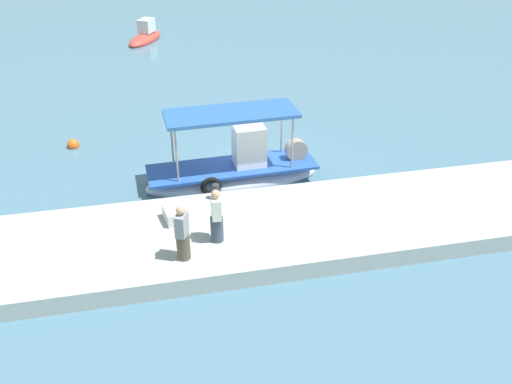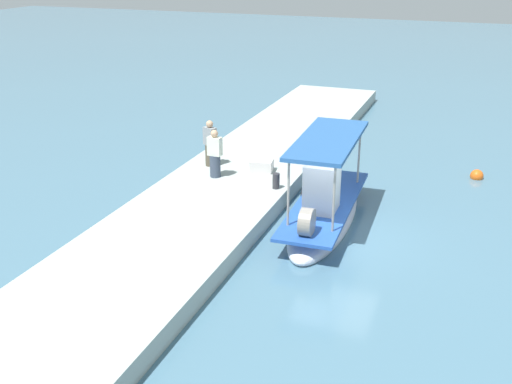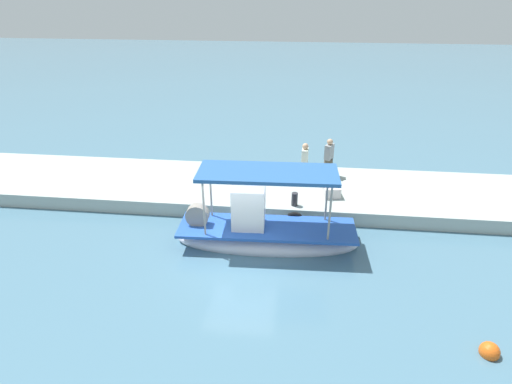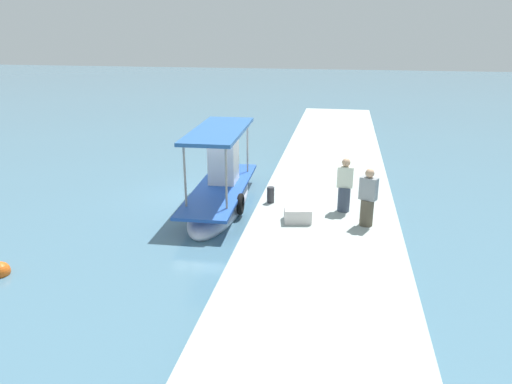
% 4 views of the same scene
% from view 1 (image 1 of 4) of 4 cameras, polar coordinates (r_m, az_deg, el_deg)
% --- Properties ---
extents(ground_plane, '(120.00, 120.00, 0.00)m').
position_cam_1_polar(ground_plane, '(21.55, -0.41, 1.99)').
color(ground_plane, slate).
extents(dock_quay, '(36.00, 4.41, 0.57)m').
position_cam_1_polar(dock_quay, '(17.76, 2.50, -3.76)').
color(dock_quay, '#A6B1AC').
rests_on(dock_quay, ground_plane).
extents(main_fishing_boat, '(6.41, 1.99, 3.13)m').
position_cam_1_polar(main_fishing_boat, '(20.64, -2.11, 2.19)').
color(main_fishing_boat, silver).
rests_on(main_fishing_boat, ground_plane).
extents(fisherman_near_bollard, '(0.50, 0.55, 1.71)m').
position_cam_1_polar(fisherman_near_bollard, '(15.75, -7.40, -4.32)').
color(fisherman_near_bollard, '#4F4839').
rests_on(fisherman_near_bollard, dock_quay).
extents(fisherman_by_crate, '(0.40, 0.49, 1.70)m').
position_cam_1_polar(fisherman_by_crate, '(16.38, -3.99, -2.63)').
color(fisherman_by_crate, '#394456').
rests_on(fisherman_by_crate, dock_quay).
extents(mooring_bollard, '(0.24, 0.24, 0.53)m').
position_cam_1_polar(mooring_bollard, '(18.68, -4.05, 0.05)').
color(mooring_bollard, '#2D2D33').
rests_on(mooring_bollard, dock_quay).
extents(cargo_crate, '(0.75, 0.88, 0.42)m').
position_cam_1_polar(cargo_crate, '(17.72, -8.13, -2.25)').
color(cargo_crate, silver).
rests_on(cargo_crate, dock_quay).
extents(marker_buoy, '(0.49, 0.49, 0.49)m').
position_cam_1_polar(marker_buoy, '(24.64, -17.90, 4.52)').
color(marker_buoy, orange).
rests_on(marker_buoy, ground_plane).
extents(moored_boat_near, '(2.92, 3.75, 1.59)m').
position_cam_1_polar(moored_boat_near, '(39.07, -11.08, 15.05)').
color(moored_boat_near, '#CC4035').
rests_on(moored_boat_near, ground_plane).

